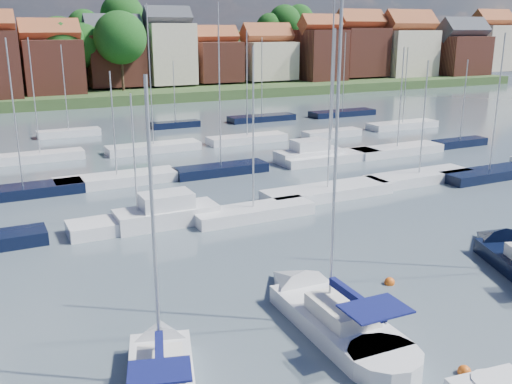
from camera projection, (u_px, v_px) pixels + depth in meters
ground at (157, 159)px, 58.77m from camera, size 260.00×260.00×0.00m
sailboat_left at (161, 370)px, 21.92m from camera, size 4.91×9.46×12.55m
sailboat_centre at (320, 309)px, 26.74m from camera, size 3.34×11.49×15.52m
buoy_d at (464, 374)px, 22.32m from camera, size 0.52×0.52×0.52m
buoy_e at (389, 284)px, 30.13m from camera, size 0.55×0.55×0.55m
marina_field at (190, 163)px, 55.28m from camera, size 79.62×41.41×15.93m
far_shore_town at (53, 64)px, 138.25m from camera, size 212.46×90.00×22.27m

